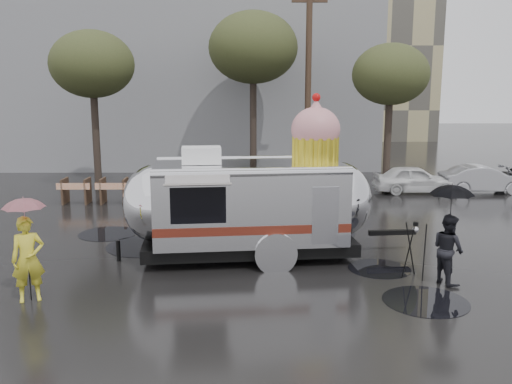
{
  "coord_description": "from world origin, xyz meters",
  "views": [
    {
      "loc": [
        -0.21,
        -11.14,
        4.48
      ],
      "look_at": [
        -0.03,
        2.96,
        1.78
      ],
      "focal_mm": 38.0,
      "sensor_mm": 36.0,
      "label": 1
    }
  ],
  "objects_px": {
    "airstream_trailer": "(252,200)",
    "person_left": "(28,259)",
    "person_right": "(448,249)",
    "tripod": "(415,246)"
  },
  "relations": [
    {
      "from": "person_left",
      "to": "person_right",
      "type": "xyz_separation_m",
      "value": [
        9.31,
        0.94,
        -0.1
      ]
    },
    {
      "from": "airstream_trailer",
      "to": "tripod",
      "type": "bearing_deg",
      "value": -29.72
    },
    {
      "from": "person_left",
      "to": "tripod",
      "type": "distance_m",
      "value": 8.74
    },
    {
      "from": "person_left",
      "to": "tripod",
      "type": "relative_size",
      "value": 1.33
    },
    {
      "from": "person_left",
      "to": "person_right",
      "type": "distance_m",
      "value": 9.36
    },
    {
      "from": "airstream_trailer",
      "to": "person_left",
      "type": "xyz_separation_m",
      "value": [
        -4.78,
        -3.04,
        -0.64
      ]
    },
    {
      "from": "person_left",
      "to": "person_right",
      "type": "relative_size",
      "value": 1.12
    },
    {
      "from": "airstream_trailer",
      "to": "person_left",
      "type": "relative_size",
      "value": 4.47
    },
    {
      "from": "person_right",
      "to": "tripod",
      "type": "height_order",
      "value": "person_right"
    },
    {
      "from": "person_right",
      "to": "tripod",
      "type": "distance_m",
      "value": 0.76
    }
  ]
}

